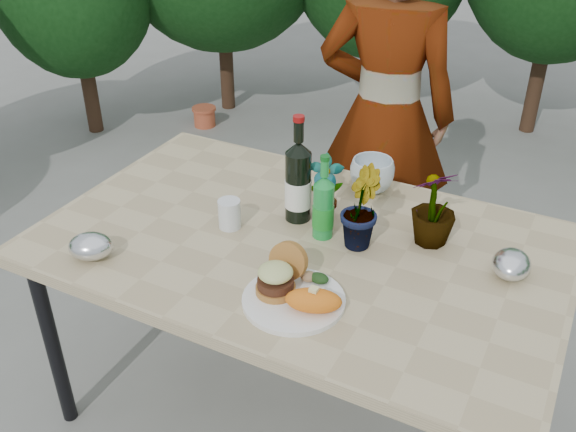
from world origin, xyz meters
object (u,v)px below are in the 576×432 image
at_px(patio_table, 300,255).
at_px(wine_bottle, 298,183).
at_px(person, 386,116).
at_px(dinner_plate, 294,300).

xyz_separation_m(patio_table, wine_bottle, (-0.06, 0.11, 0.19)).
bearing_deg(patio_table, person, 94.05).
relative_size(patio_table, wine_bottle, 4.47).
height_order(wine_bottle, person, person).
distance_m(dinner_plate, wine_bottle, 0.45).
xyz_separation_m(patio_table, dinner_plate, (0.12, -0.28, 0.06)).
distance_m(wine_bottle, person, 0.83).
xyz_separation_m(wine_bottle, person, (-0.00, 0.83, -0.08)).
bearing_deg(person, dinner_plate, 87.65).
relative_size(dinner_plate, wine_bottle, 0.78).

